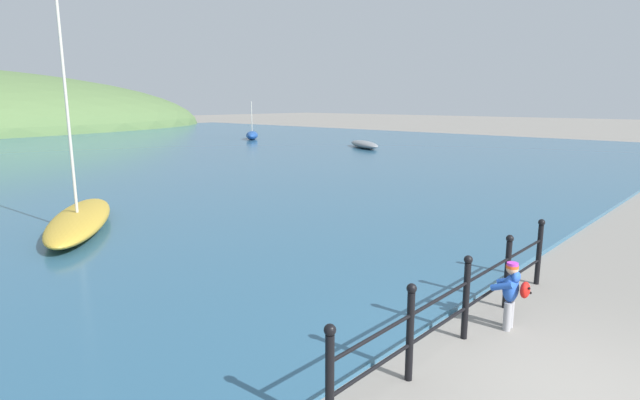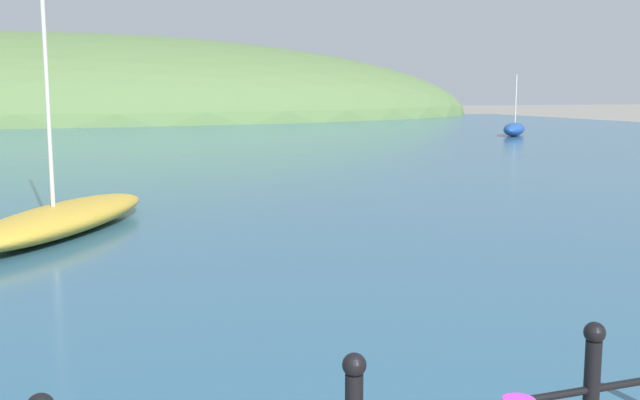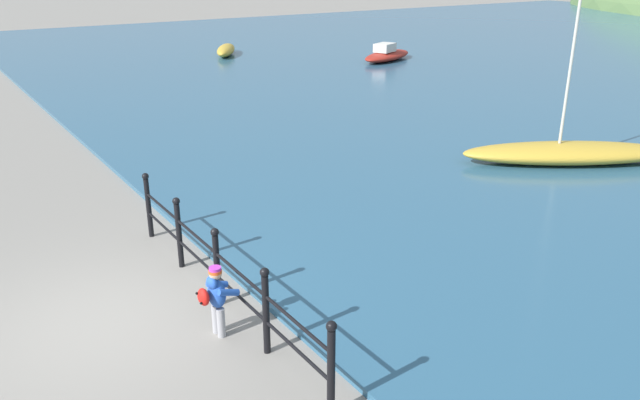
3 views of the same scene
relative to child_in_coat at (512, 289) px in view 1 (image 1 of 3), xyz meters
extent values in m
plane|color=gray|center=(-1.14, -1.14, -0.61)|extent=(200.00, 200.00, 0.00)
cylinder|color=black|center=(-3.57, 0.36, -0.06)|extent=(0.09, 0.09, 1.10)
sphere|color=black|center=(-3.57, 0.36, 0.54)|extent=(0.12, 0.12, 0.12)
cylinder|color=black|center=(-2.14, 0.36, -0.06)|extent=(0.09, 0.09, 1.10)
sphere|color=black|center=(-2.14, 0.36, 0.54)|extent=(0.12, 0.12, 0.12)
cylinder|color=black|center=(-0.72, 0.36, -0.06)|extent=(0.09, 0.09, 1.10)
sphere|color=black|center=(-0.72, 0.36, 0.54)|extent=(0.12, 0.12, 0.12)
cylinder|color=black|center=(0.71, 0.36, -0.06)|extent=(0.09, 0.09, 1.10)
sphere|color=black|center=(0.71, 0.36, 0.54)|extent=(0.12, 0.12, 0.12)
cylinder|color=black|center=(2.14, 0.36, -0.06)|extent=(0.09, 0.09, 1.10)
sphere|color=black|center=(2.14, 0.36, 0.54)|extent=(0.12, 0.12, 0.12)
cylinder|color=black|center=(-0.72, 0.36, 0.21)|extent=(5.71, 0.04, 0.04)
cylinder|color=black|center=(-0.72, 0.36, -0.16)|extent=(5.71, 0.04, 0.04)
cylinder|color=#99999E|center=(-0.07, 0.01, -0.40)|extent=(0.11, 0.11, 0.42)
cylinder|color=#99999E|center=(0.06, 0.03, -0.40)|extent=(0.11, 0.11, 0.42)
ellipsoid|color=blue|center=(0.00, 0.02, 0.01)|extent=(0.32, 0.25, 0.40)
ellipsoid|color=blue|center=(0.00, -0.04, 0.19)|extent=(0.21, 0.14, 0.18)
cylinder|color=blue|center=(-0.15, 0.10, 0.06)|extent=(0.12, 0.32, 0.19)
cylinder|color=blue|center=(0.14, 0.12, 0.06)|extent=(0.12, 0.32, 0.19)
sphere|color=tan|center=(0.00, 0.02, 0.31)|extent=(0.17, 0.17, 0.17)
cylinder|color=#E5511E|center=(0.00, 0.02, 0.34)|extent=(0.17, 0.17, 0.04)
cylinder|color=#B233AD|center=(0.00, 0.02, 0.38)|extent=(0.16, 0.16, 0.04)
ellipsoid|color=red|center=(0.02, -0.17, 0.03)|extent=(0.23, 0.15, 0.24)
sphere|color=black|center=(-0.03, -0.24, 0.09)|extent=(0.04, 0.04, 0.04)
sphere|color=black|center=(0.07, -0.23, -0.01)|extent=(0.04, 0.04, 0.04)
ellipsoid|color=gold|center=(-1.91, 10.10, -0.26)|extent=(3.77, 5.02, 0.49)
cylinder|color=beige|center=(-2.04, 9.88, 2.80)|extent=(0.07, 0.07, 5.63)
ellipsoid|color=#1E4793|center=(20.53, 30.06, -0.17)|extent=(2.81, 2.90, 0.68)
cylinder|color=beige|center=(20.63, 30.17, 1.40)|extent=(0.07, 0.07, 2.46)
ellipsoid|color=gray|center=(20.66, 18.35, -0.27)|extent=(3.37, 4.27, 0.47)
camera|label=1|loc=(-6.85, -2.50, 2.65)|focal=28.00mm
camera|label=2|loc=(-2.05, -2.84, 1.86)|focal=42.00mm
camera|label=3|loc=(6.68, -2.83, 4.11)|focal=35.00mm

